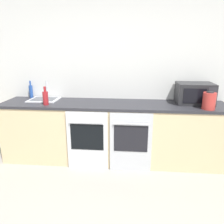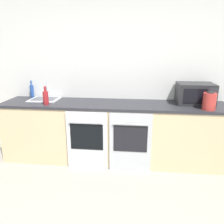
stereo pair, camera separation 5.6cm
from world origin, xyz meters
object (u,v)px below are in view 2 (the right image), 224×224
Objects in this scene: oven_right at (130,143)px; kettle at (209,101)px; bottle_blue at (32,91)px; sink at (45,99)px; microwave at (195,94)px; bottle_red at (46,97)px; oven_left at (87,141)px.

kettle is at bearing 6.99° from oven_right.
sink reaches higher than bottle_blue.
microwave is 2.34m from sink.
bottle_blue is 1.04× the size of bottle_red.
microwave is (1.55, 0.45, 0.64)m from oven_left.
bottle_blue is at bearing 150.26° from oven_left.
kettle is (1.67, 0.13, 0.60)m from oven_left.
bottle_blue is (-2.62, 0.16, -0.04)m from microwave.
kettle is at bearing -70.51° from microwave.
oven_right is at bearing -6.98° from bottle_red.
sink reaches higher than kettle.
oven_left is at bearing -29.74° from bottle_blue.
oven_left and oven_right have the same top height.
bottle_red reaches higher than oven_left.
kettle is (0.11, -0.32, -0.04)m from microwave.
oven_left is at bearing -13.67° from bottle_red.
oven_right is 1.68× the size of microwave.
oven_left is 1.00× the size of oven_right.
kettle is (1.04, 0.13, 0.60)m from oven_right.
oven_right is 1.89m from bottle_blue.
oven_right is 3.64× the size of kettle.
bottle_red is 0.60× the size of sink.
oven_left is at bearing 180.00° from oven_right.
microwave is 2.16× the size of kettle.
bottle_blue is at bearing 160.18° from oven_right.
sink reaches higher than oven_right.
microwave is 1.93× the size of bottle_red.
oven_right is 1.56m from sink.
oven_left is at bearing -164.01° from microwave.
bottle_red is (0.43, -0.45, -0.00)m from bottle_blue.
oven_right is at bearing 0.00° from oven_left.
oven_right is 1.21m from microwave.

